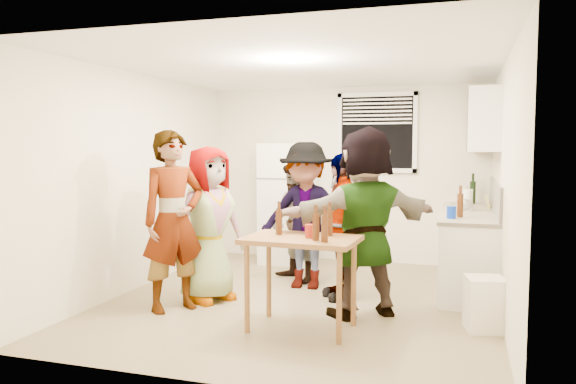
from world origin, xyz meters
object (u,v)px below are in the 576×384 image
(kettle, at_px, (465,211))
(trash_bin, at_px, (485,303))
(blue_cup, at_px, (451,218))
(guest_grey, at_px, (210,300))
(guest_back_right, at_px, (305,287))
(red_cup, at_px, (310,238))
(beer_bottle_table, at_px, (279,234))
(wine_bottle, at_px, (472,204))
(guest_black, at_px, (341,298))
(beer_bottle_counter, at_px, (460,217))
(guest_orange, at_px, (363,315))
(refrigerator, at_px, (288,203))
(guest_stripe, at_px, (175,309))
(guest_back_left, at_px, (297,281))
(serving_table, at_px, (301,329))

(kettle, relative_size, trash_bin, 0.48)
(blue_cup, xyz_separation_m, trash_bin, (0.32, -0.86, -0.65))
(guest_grey, height_order, guest_back_right, guest_back_right)
(trash_bin, xyz_separation_m, red_cup, (-1.51, -0.47, 0.60))
(beer_bottle_table, distance_m, guest_grey, 1.40)
(wine_bottle, xyz_separation_m, red_cup, (-1.42, -2.98, -0.05))
(kettle, bearing_deg, guest_grey, -172.89)
(wine_bottle, distance_m, guest_black, 2.47)
(beer_bottle_counter, distance_m, blue_cup, 0.17)
(guest_orange, bearing_deg, refrigerator, -93.24)
(guest_stripe, height_order, guest_orange, guest_orange)
(red_cup, bearing_deg, beer_bottle_table, 163.97)
(beer_bottle_table, xyz_separation_m, red_cup, (0.32, -0.09, 0.00))
(guest_back_right, bearing_deg, guest_orange, -47.76)
(beer_bottle_counter, xyz_separation_m, guest_back_right, (-1.72, 0.01, -0.90))
(red_cup, bearing_deg, trash_bin, 17.18)
(beer_bottle_counter, bearing_deg, blue_cup, -120.87)
(guest_black, bearing_deg, guest_stripe, -88.50)
(wine_bottle, height_order, guest_back_right, wine_bottle)
(guest_back_left, distance_m, guest_black, 0.90)
(kettle, relative_size, red_cup, 1.96)
(kettle, bearing_deg, refrigerator, 141.41)
(guest_stripe, xyz_separation_m, guest_back_right, (1.03, 1.27, 0.00))
(beer_bottle_counter, distance_m, guest_back_left, 2.12)
(trash_bin, bearing_deg, guest_stripe, -175.12)
(beer_bottle_table, height_order, guest_stripe, beer_bottle_table)
(refrigerator, xyz_separation_m, serving_table, (1.00, -2.81, -0.85))
(kettle, height_order, guest_back_left, kettle)
(serving_table, bearing_deg, beer_bottle_table, 159.60)
(kettle, bearing_deg, serving_table, -145.88)
(refrigerator, distance_m, beer_bottle_counter, 2.71)
(guest_back_right, bearing_deg, guest_grey, -136.41)
(beer_bottle_table, xyz_separation_m, guest_black, (0.37, 1.05, -0.85))
(guest_stripe, bearing_deg, blue_cup, -31.14)
(blue_cup, height_order, guest_stripe, blue_cup)
(guest_back_right, relative_size, guest_black, 1.08)
(blue_cup, height_order, trash_bin, blue_cup)
(red_cup, distance_m, guest_grey, 1.67)
(wine_bottle, relative_size, serving_table, 0.30)
(guest_stripe, bearing_deg, beer_bottle_counter, -29.25)
(guest_back_right, bearing_deg, guest_stripe, -130.51)
(guest_back_right, xyz_separation_m, guest_orange, (0.84, -0.88, 0.00))
(blue_cup, relative_size, serving_table, 0.13)
(beer_bottle_counter, bearing_deg, guest_orange, -135.31)
(beer_bottle_table, height_order, red_cup, beer_bottle_table)
(trash_bin, height_order, guest_back_left, trash_bin)
(guest_grey, height_order, guest_black, guest_grey)
(beer_bottle_table, height_order, guest_grey, beer_bottle_table)
(guest_grey, bearing_deg, beer_bottle_counter, -43.27)
(guest_back_right, bearing_deg, beer_bottle_table, -86.06)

